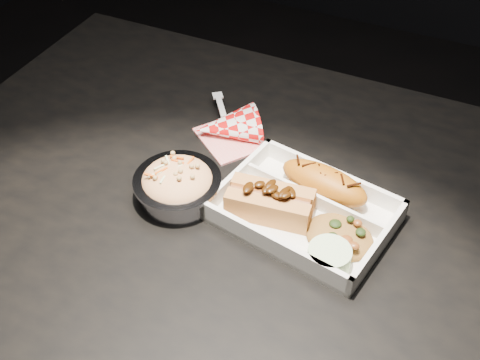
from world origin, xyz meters
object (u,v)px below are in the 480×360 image
foil_coleslaw_cup (178,184)px  napkin_fork (227,127)px  food_tray (304,214)px  dining_table (267,244)px  fried_pastry (324,182)px  hotdog (270,201)px

foil_coleslaw_cup → napkin_fork: bearing=90.2°
food_tray → dining_table: bearing=-172.7°
food_tray → foil_coleslaw_cup: size_ratio=2.06×
napkin_fork → foil_coleslaw_cup: bearing=-36.0°
food_tray → foil_coleslaw_cup: foil_coleslaw_cup is taller
food_tray → foil_coleslaw_cup: 0.20m
fried_pastry → hotdog: hotdog is taller
dining_table → food_tray: (0.06, -0.00, 0.10)m
fried_pastry → food_tray: bearing=-100.3°
dining_table → foil_coleslaw_cup: (-0.13, -0.04, 0.12)m
foil_coleslaw_cup → dining_table: bearing=18.5°
dining_table → food_tray: bearing=-3.0°
food_tray → fried_pastry: bearing=90.0°
dining_table → fried_pastry: 0.15m
napkin_fork → hotdog: bearing=7.7°
foil_coleslaw_cup → napkin_fork: size_ratio=0.82×
dining_table → fried_pastry: (0.07, 0.05, 0.12)m
foil_coleslaw_cup → food_tray: bearing=12.1°
foil_coleslaw_cup → napkin_fork: napkin_fork is taller
food_tray → hotdog: hotdog is taller
hotdog → napkin_fork: napkin_fork is taller
dining_table → food_tray: food_tray is taller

